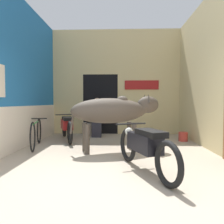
# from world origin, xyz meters

# --- Properties ---
(ground_plane) EXTENTS (30.00, 30.00, 0.00)m
(ground_plane) POSITION_xyz_m (0.00, 0.00, 0.00)
(ground_plane) COLOR tan
(wall_left_shopfront) EXTENTS (0.25, 4.70, 3.67)m
(wall_left_shopfront) POSITION_xyz_m (-2.32, 2.34, 1.77)
(wall_left_shopfront) COLOR #236BAD
(wall_left_shopfront) RESTS_ON ground_plane
(wall_back_with_doorway) EXTENTS (4.47, 0.93, 3.67)m
(wall_back_with_doorway) POSITION_xyz_m (-0.21, 4.96, 1.53)
(wall_back_with_doorway) COLOR #D1BC84
(wall_back_with_doorway) RESTS_ON ground_plane
(wall_right_with_door) EXTENTS (0.22, 4.70, 3.67)m
(wall_right_with_door) POSITION_xyz_m (2.32, 2.30, 1.81)
(wall_right_with_door) COLOR #D1BC84
(wall_right_with_door) RESTS_ON ground_plane
(cow) EXTENTS (2.15, 1.13, 1.33)m
(cow) POSITION_xyz_m (0.03, 1.98, 0.92)
(cow) COLOR #4C4238
(cow) RESTS_ON ground_plane
(motorcycle_near) EXTENTS (0.86, 1.87, 0.74)m
(motorcycle_near) POSITION_xyz_m (0.55, 0.46, 0.42)
(motorcycle_near) COLOR black
(motorcycle_near) RESTS_ON ground_plane
(motorcycle_far) EXTENTS (0.85, 1.88, 0.74)m
(motorcycle_far) POSITION_xyz_m (-1.42, 3.34, 0.42)
(motorcycle_far) COLOR black
(motorcycle_far) RESTS_ON ground_plane
(bicycle) EXTENTS (0.55, 1.73, 0.70)m
(bicycle) POSITION_xyz_m (-1.93, 2.31, 0.35)
(bicycle) COLOR black
(bicycle) RESTS_ON ground_plane
(shopkeeper_seated) EXTENTS (0.44, 0.34, 1.26)m
(shopkeeper_seated) POSITION_xyz_m (-0.60, 4.01, 0.66)
(shopkeeper_seated) COLOR #282833
(shopkeeper_seated) RESTS_ON ground_plane
(plastic_stool) EXTENTS (0.31, 0.31, 0.43)m
(plastic_stool) POSITION_xyz_m (-0.89, 4.02, 0.23)
(plastic_stool) COLOR beige
(plastic_stool) RESTS_ON ground_plane
(bucket) EXTENTS (0.26, 0.26, 0.26)m
(bucket) POSITION_xyz_m (1.97, 3.30, 0.13)
(bucket) COLOR #C63D33
(bucket) RESTS_ON ground_plane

